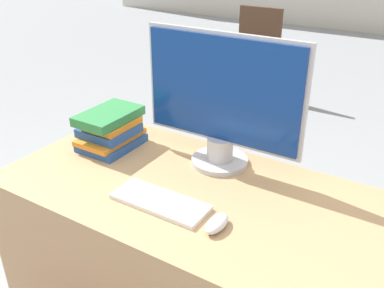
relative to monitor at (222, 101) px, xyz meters
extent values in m
cube|color=tan|center=(0.06, -0.22, -0.62)|extent=(1.49, 0.70, 0.74)
cylinder|color=#B7B7BC|center=(0.00, 0.00, -0.25)|extent=(0.22, 0.22, 0.02)
cylinder|color=#B7B7BC|center=(0.00, 0.00, -0.19)|extent=(0.10, 0.10, 0.09)
cube|color=#B7B7BC|center=(0.00, 0.00, 0.04)|extent=(0.63, 0.01, 0.41)
cube|color=navy|center=(0.00, 0.00, 0.04)|extent=(0.60, 0.02, 0.38)
cube|color=white|center=(-0.03, -0.35, -0.25)|extent=(0.33, 0.13, 0.02)
ellipsoid|color=silver|center=(0.19, -0.36, -0.24)|extent=(0.05, 0.11, 0.03)
cube|color=#285199|center=(-0.45, -0.11, -0.24)|extent=(0.19, 0.25, 0.03)
cube|color=orange|center=(-0.46, -0.11, -0.21)|extent=(0.18, 0.26, 0.02)
cube|color=#285199|center=(-0.46, -0.11, -0.19)|extent=(0.20, 0.20, 0.04)
cube|color=orange|center=(-0.45, -0.10, -0.15)|extent=(0.16, 0.20, 0.03)
cube|color=#2D7F42|center=(-0.46, -0.11, -0.12)|extent=(0.17, 0.26, 0.04)
cylinder|color=#4C3323|center=(-1.20, 2.29, -0.80)|extent=(0.04, 0.04, 0.37)
cylinder|color=#4C3323|center=(-0.82, 2.29, -0.80)|extent=(0.04, 0.04, 0.37)
cylinder|color=#4C3323|center=(-1.20, 2.67, -0.80)|extent=(0.04, 0.04, 0.37)
cylinder|color=#4C3323|center=(-0.82, 2.67, -0.80)|extent=(0.04, 0.04, 0.37)
cube|color=#4C3323|center=(-1.01, 2.48, -0.59)|extent=(0.44, 0.44, 0.05)
cube|color=#4C3323|center=(-1.01, 2.68, -0.34)|extent=(0.44, 0.04, 0.46)
camera|label=1|loc=(0.68, -1.29, 0.56)|focal=40.00mm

